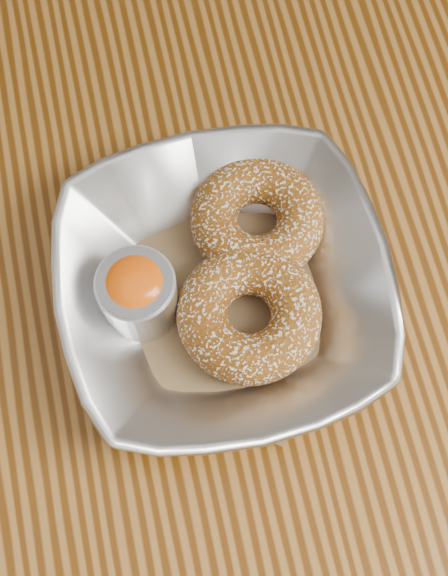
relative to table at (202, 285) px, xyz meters
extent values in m
plane|color=#565659|center=(0.00, 0.00, -0.65)|extent=(4.00, 4.00, 0.00)
cube|color=brown|center=(0.00, 0.00, 0.08)|extent=(1.20, 0.80, 0.04)
imported|color=silver|center=(0.01, -0.05, 0.12)|extent=(0.21, 0.21, 0.05)
cube|color=brown|center=(0.01, -0.05, 0.11)|extent=(0.20, 0.20, 0.00)
torus|color=brown|center=(0.04, -0.01, 0.12)|extent=(0.11, 0.11, 0.03)
torus|color=brown|center=(0.02, -0.07, 0.12)|extent=(0.13, 0.13, 0.03)
cylinder|color=silver|center=(-0.05, -0.05, 0.13)|extent=(0.05, 0.05, 0.05)
cylinder|color=gray|center=(-0.05, -0.05, 0.13)|extent=(0.05, 0.05, 0.04)
ellipsoid|color=#FF5707|center=(-0.05, -0.05, 0.15)|extent=(0.04, 0.04, 0.03)
camera|label=1|loc=(-0.03, -0.22, 0.60)|focal=50.00mm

